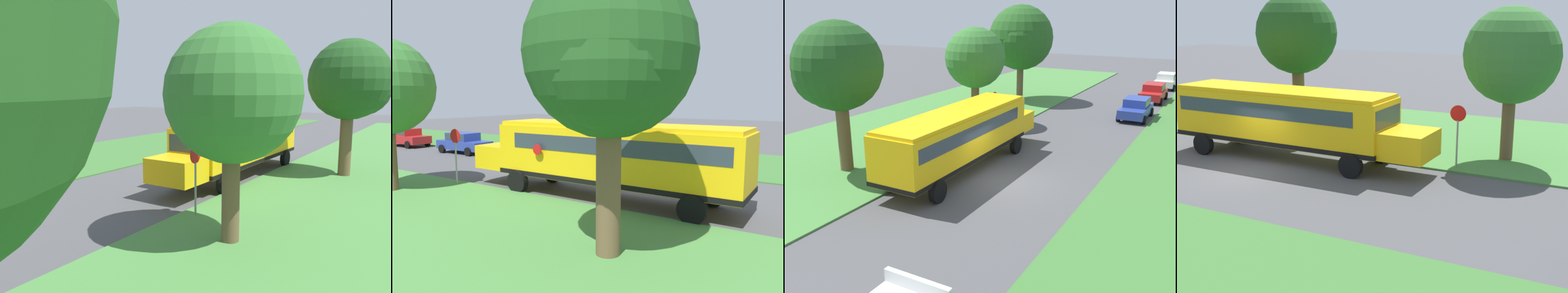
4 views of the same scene
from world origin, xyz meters
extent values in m
plane|color=#4C4C4F|center=(0.00, 0.00, 0.00)|extent=(120.00, 120.00, 0.00)
cube|color=#47843D|center=(-10.00, 0.00, 0.04)|extent=(12.00, 80.00, 0.08)
cube|color=#3D7533|center=(9.00, 0.00, 0.04)|extent=(10.00, 80.00, 0.07)
cube|color=yellow|center=(-2.71, 0.13, 1.90)|extent=(2.50, 10.50, 2.20)
cube|color=yellow|center=(-2.71, 6.33, 1.35)|extent=(2.20, 1.90, 1.10)
cube|color=yellow|center=(-2.71, 0.13, 3.08)|extent=(2.35, 10.29, 0.16)
cube|color=black|center=(-2.71, 0.13, 0.92)|extent=(2.54, 10.54, 0.20)
cube|color=#2D3842|center=(-2.71, -0.17, 2.36)|extent=(2.53, 9.24, 0.64)
cube|color=#2D3842|center=(-2.71, 5.33, 2.36)|extent=(2.25, 0.12, 0.80)
cylinder|color=red|center=(-4.14, 3.02, 2.05)|extent=(0.03, 0.44, 0.44)
cylinder|color=black|center=(-3.96, 4.33, 0.50)|extent=(0.30, 1.00, 1.00)
cylinder|color=black|center=(-1.46, 4.33, 0.50)|extent=(0.30, 1.00, 1.00)
cylinder|color=black|center=(-3.96, -3.54, 0.50)|extent=(0.30, 1.00, 1.00)
cylinder|color=black|center=(-1.46, -3.54, 0.50)|extent=(0.30, 1.00, 1.00)
cube|color=silver|center=(2.70, -13.13, 0.80)|extent=(2.00, 5.40, 0.80)
cube|color=silver|center=(2.70, -14.08, 1.65)|extent=(1.90, 1.70, 0.90)
cube|color=#2D3842|center=(2.70, -14.08, 1.68)|extent=(1.94, 1.53, 0.63)
cube|color=silver|center=(2.70, -10.51, 1.38)|extent=(2.00, 0.16, 0.36)
cylinder|color=black|center=(3.70, -14.89, 0.40)|extent=(0.28, 0.80, 0.80)
cylinder|color=black|center=(1.70, -14.89, 0.40)|extent=(0.28, 0.80, 0.80)
cylinder|color=black|center=(3.70, -11.38, 0.40)|extent=(0.28, 0.80, 0.80)
cylinder|color=black|center=(1.70, -11.38, 0.40)|extent=(0.28, 0.80, 0.80)
cylinder|color=brown|center=(-7.76, -2.52, 1.85)|extent=(0.65, 0.65, 3.71)
sphere|color=#1E4C1C|center=(-7.76, -2.52, 5.34)|extent=(4.34, 4.34, 4.34)
sphere|color=#1E4C1C|center=(-8.34, -2.83, 4.95)|extent=(3.13, 3.13, 3.13)
cylinder|color=brown|center=(-6.93, 9.22, 1.56)|extent=(0.56, 0.56, 3.11)
sphere|color=#33702D|center=(-6.93, 9.22, 4.68)|extent=(4.18, 4.18, 4.18)
sphere|color=#33702D|center=(-7.13, 9.49, 4.95)|extent=(3.11, 3.11, 3.11)
cylinder|color=gray|center=(-4.60, 7.69, 1.05)|extent=(0.08, 0.08, 2.10)
cylinder|color=red|center=(-4.60, 7.69, 2.40)|extent=(0.03, 0.68, 0.68)
camera|label=1|loc=(-12.37, 19.38, 4.83)|focal=35.00mm
camera|label=2|loc=(-16.14, -7.37, 4.20)|focal=35.00mm
camera|label=3|loc=(8.94, -18.42, 8.08)|focal=42.00mm
camera|label=4|loc=(16.68, 14.75, 6.67)|focal=50.00mm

